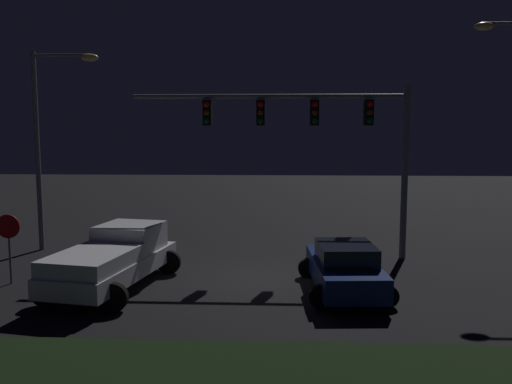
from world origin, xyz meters
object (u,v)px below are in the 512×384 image
pickup_truck (115,255)px  car_sedan (344,268)px  traffic_signal_gantry (315,125)px  street_lamp_left (50,126)px  stop_sign (9,235)px

pickup_truck → car_sedan: 7.04m
traffic_signal_gantry → street_lamp_left: (-10.45, 0.86, -0.01)m
traffic_signal_gantry → stop_sign: size_ratio=4.63×
pickup_truck → car_sedan: size_ratio=1.26×
pickup_truck → car_sedan: bearing=-81.2°
pickup_truck → stop_sign: stop_sign is taller
traffic_signal_gantry → stop_sign: traffic_signal_gantry is taller
pickup_truck → traffic_signal_gantry: traffic_signal_gantry is taller
pickup_truck → street_lamp_left: 7.56m
street_lamp_left → stop_sign: bearing=-82.6°
traffic_signal_gantry → pickup_truck: bearing=-147.4°
car_sedan → stop_sign: stop_sign is taller
pickup_truck → traffic_signal_gantry: size_ratio=0.55×
stop_sign → pickup_truck: bearing=-2.8°
car_sedan → stop_sign: bearing=84.5°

